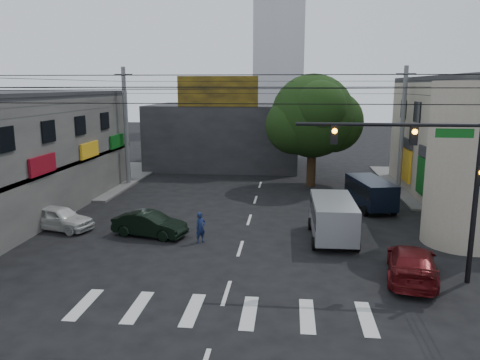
% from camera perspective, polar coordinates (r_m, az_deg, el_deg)
% --- Properties ---
extents(ground, '(160.00, 160.00, 0.00)m').
position_cam_1_polar(ground, '(21.09, -0.54, -10.18)').
color(ground, black).
rests_on(ground, ground).
extents(sidewalk_far_left, '(16.00, 16.00, 0.15)m').
position_cam_1_polar(sidewalk_far_left, '(43.30, -21.95, 0.34)').
color(sidewalk_far_left, '#514F4C').
rests_on(sidewalk_far_left, ground).
extents(corner_column, '(4.00, 4.00, 8.00)m').
position_cam_1_polar(corner_column, '(25.33, 26.17, 1.69)').
color(corner_column, gray).
rests_on(corner_column, ground).
extents(building_far, '(14.00, 10.00, 6.00)m').
position_cam_1_polar(building_far, '(46.16, -1.76, 5.48)').
color(building_far, '#232326').
rests_on(building_far, ground).
extents(billboard, '(7.00, 0.30, 2.60)m').
position_cam_1_polar(billboard, '(41.07, -2.75, 10.75)').
color(billboard, olive).
rests_on(billboard, building_far).
extents(tower_distant, '(9.00, 9.00, 44.00)m').
position_cam_1_polar(tower_distant, '(90.64, 4.89, 20.40)').
color(tower_distant, silver).
rests_on(tower_distant, ground).
extents(street_tree, '(6.40, 6.40, 8.70)m').
position_cam_1_polar(street_tree, '(36.59, 8.86, 7.68)').
color(street_tree, black).
rests_on(street_tree, ground).
extents(traffic_gantry, '(7.10, 0.35, 7.20)m').
position_cam_1_polar(traffic_gantry, '(19.51, 22.54, 1.89)').
color(traffic_gantry, black).
rests_on(traffic_gantry, ground).
extents(utility_pole_far_left, '(0.32, 0.32, 9.20)m').
position_cam_1_polar(utility_pole_far_left, '(37.85, -13.75, 6.29)').
color(utility_pole_far_left, '#59595B').
rests_on(utility_pole_far_left, ground).
extents(utility_pole_far_right, '(0.32, 0.32, 9.20)m').
position_cam_1_polar(utility_pole_far_right, '(36.56, 19.17, 5.81)').
color(utility_pole_far_right, '#59595B').
rests_on(utility_pole_far_right, ground).
extents(dark_sedan, '(3.19, 4.56, 1.29)m').
position_cam_1_polar(dark_sedan, '(25.05, -10.95, -5.31)').
color(dark_sedan, black).
rests_on(dark_sedan, ground).
extents(white_compact, '(3.54, 4.69, 1.33)m').
position_cam_1_polar(white_compact, '(27.52, -21.17, -4.33)').
color(white_compact, silver).
rests_on(white_compact, ground).
extents(maroon_sedan, '(3.70, 5.41, 1.36)m').
position_cam_1_polar(maroon_sedan, '(20.56, 20.18, -9.47)').
color(maroon_sedan, '#4F0B0E').
rests_on(maroon_sedan, ground).
extents(silver_minivan, '(4.93, 2.17, 2.10)m').
position_cam_1_polar(silver_minivan, '(24.41, 11.24, -4.78)').
color(silver_minivan, gray).
rests_on(silver_minivan, ground).
extents(navy_van, '(5.51, 3.68, 1.92)m').
position_cam_1_polar(navy_van, '(31.05, 15.59, -1.68)').
color(navy_van, black).
rests_on(navy_van, ground).
extents(traffic_officer, '(0.95, 0.95, 1.57)m').
position_cam_1_polar(traffic_officer, '(23.64, -4.83, -5.81)').
color(traffic_officer, '#141F46').
rests_on(traffic_officer, ground).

